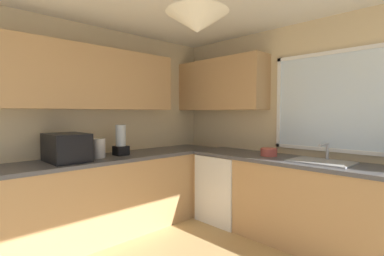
{
  "coord_description": "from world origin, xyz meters",
  "views": [
    {
      "loc": [
        1.42,
        -1.42,
        1.41
      ],
      "look_at": [
        -0.61,
        0.54,
        1.26
      ],
      "focal_mm": 26.83,
      "sensor_mm": 36.0,
      "label": 1
    }
  ],
  "objects_px": {
    "sink_assembly": "(321,161)",
    "bowl": "(269,152)",
    "kettle": "(99,148)",
    "microwave": "(67,147)",
    "blender_appliance": "(121,142)",
    "dishwasher": "(227,187)"
  },
  "relations": [
    {
      "from": "sink_assembly",
      "to": "bowl",
      "type": "bearing_deg",
      "value": -179.37
    },
    {
      "from": "kettle",
      "to": "sink_assembly",
      "type": "distance_m",
      "value": 2.37
    },
    {
      "from": "microwave",
      "to": "blender_appliance",
      "type": "relative_size",
      "value": 1.33
    },
    {
      "from": "microwave",
      "to": "bowl",
      "type": "bearing_deg",
      "value": 55.62
    },
    {
      "from": "bowl",
      "to": "blender_appliance",
      "type": "relative_size",
      "value": 0.53
    },
    {
      "from": "dishwasher",
      "to": "blender_appliance",
      "type": "xyz_separation_m",
      "value": [
        -0.66,
        -1.18,
        0.64
      ]
    },
    {
      "from": "dishwasher",
      "to": "bowl",
      "type": "relative_size",
      "value": 4.54
    },
    {
      "from": "microwave",
      "to": "kettle",
      "type": "xyz_separation_m",
      "value": [
        0.02,
        0.35,
        -0.04
      ]
    },
    {
      "from": "bowl",
      "to": "blender_appliance",
      "type": "xyz_separation_m",
      "value": [
        -1.26,
        -1.21,
        0.12
      ]
    },
    {
      "from": "kettle",
      "to": "dishwasher",
      "type": "bearing_deg",
      "value": 66.3
    },
    {
      "from": "bowl",
      "to": "blender_appliance",
      "type": "bearing_deg",
      "value": -136.18
    },
    {
      "from": "microwave",
      "to": "bowl",
      "type": "distance_m",
      "value": 2.23
    },
    {
      "from": "dishwasher",
      "to": "blender_appliance",
      "type": "height_order",
      "value": "blender_appliance"
    },
    {
      "from": "dishwasher",
      "to": "bowl",
      "type": "height_order",
      "value": "bowl"
    },
    {
      "from": "sink_assembly",
      "to": "kettle",
      "type": "bearing_deg",
      "value": -140.78
    },
    {
      "from": "dishwasher",
      "to": "kettle",
      "type": "height_order",
      "value": "kettle"
    },
    {
      "from": "dishwasher",
      "to": "microwave",
      "type": "xyz_separation_m",
      "value": [
        -0.66,
        -1.81,
        0.62
      ]
    },
    {
      "from": "kettle",
      "to": "sink_assembly",
      "type": "bearing_deg",
      "value": 39.22
    },
    {
      "from": "kettle",
      "to": "bowl",
      "type": "height_order",
      "value": "kettle"
    },
    {
      "from": "sink_assembly",
      "to": "bowl",
      "type": "distance_m",
      "value": 0.6
    },
    {
      "from": "sink_assembly",
      "to": "blender_appliance",
      "type": "bearing_deg",
      "value": -146.8
    },
    {
      "from": "microwave",
      "to": "sink_assembly",
      "type": "relative_size",
      "value": 0.81
    }
  ]
}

